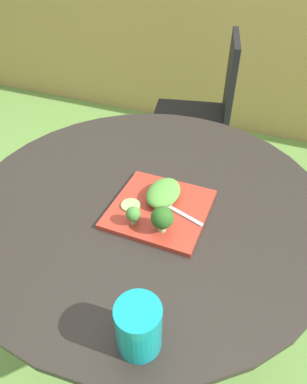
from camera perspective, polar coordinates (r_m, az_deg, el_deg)
The scene contains 11 objects.
ground_plane at distance 1.56m, azimuth -0.69°, elevation -21.22°, with size 12.00×12.00×0.00m, color #669342.
bamboo_fence at distance 2.66m, azimuth 16.66°, elevation 24.61°, with size 8.00×0.08×1.46m, color #A8894C.
patio_table at distance 1.14m, azimuth -0.90°, elevation -8.70°, with size 1.06×1.06×0.72m.
patio_chair at distance 1.99m, azimuth 9.12°, elevation 14.39°, with size 0.53×0.53×0.90m.
salad_plate at distance 0.94m, azimuth 1.08°, elevation -2.87°, with size 0.26×0.26×0.01m, color #AD3323.
drinking_glass at distance 0.67m, azimuth -2.53°, elevation -22.29°, with size 0.09×0.09×0.11m.
fork at distance 0.92m, azimuth 3.58°, elevation -3.05°, with size 0.15×0.06×0.00m.
lettuce_mound at distance 0.95m, azimuth 1.71°, elevation -0.11°, with size 0.09×0.13×0.04m, color #519338.
broccoli_floret_0 at distance 0.86m, azimuth -3.50°, elevation -3.84°, with size 0.04×0.04×0.05m.
broccoli_floret_1 at distance 0.84m, azimuth 1.48°, elevation -4.49°, with size 0.06×0.06×0.07m.
cucumber_slice_0 at distance 0.93m, azimuth -3.92°, elevation -2.27°, with size 0.05×0.05×0.01m, color #8EB766.
Camera 1 is at (0.30, -0.69, 1.36)m, focal length 31.19 mm.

